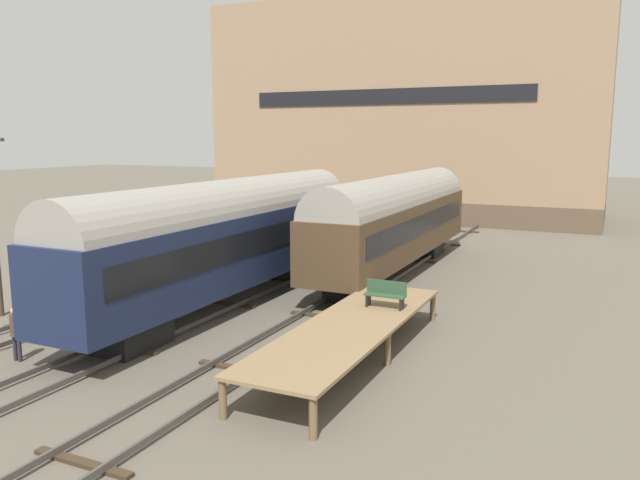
# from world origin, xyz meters

# --- Properties ---
(ground_plane) EXTENTS (200.00, 200.00, 0.00)m
(ground_plane) POSITION_xyz_m (0.00, 0.00, 0.00)
(ground_plane) COLOR #60594C
(track_left) EXTENTS (2.60, 60.00, 0.26)m
(track_left) POSITION_xyz_m (-4.29, 0.00, 0.14)
(track_left) COLOR #4C4742
(track_left) RESTS_ON ground
(track_middle) EXTENTS (2.60, 60.00, 0.26)m
(track_middle) POSITION_xyz_m (0.00, 0.00, 0.14)
(track_middle) COLOR #4C4742
(track_middle) RESTS_ON ground
(track_right) EXTENTS (2.60, 60.00, 0.26)m
(track_right) POSITION_xyz_m (4.29, 0.00, 0.14)
(track_right) COLOR #4C4742
(track_right) RESTS_ON ground
(train_car_navy) EXTENTS (2.88, 18.01, 5.16)m
(train_car_navy) POSITION_xyz_m (0.00, 3.07, 2.95)
(train_car_navy) COLOR black
(train_car_navy) RESTS_ON ground
(train_car_brown) EXTENTS (2.93, 17.12, 4.98)m
(train_car_brown) POSITION_xyz_m (4.29, 11.73, 2.83)
(train_car_brown) COLOR black
(train_car_brown) RESTS_ON ground
(station_platform) EXTENTS (2.76, 10.68, 1.13)m
(station_platform) POSITION_xyz_m (6.99, -0.73, 1.03)
(station_platform) COLOR #8C704C
(station_platform) RESTS_ON ground
(bench) EXTENTS (1.40, 0.40, 0.91)m
(bench) POSITION_xyz_m (7.33, 1.57, 1.62)
(bench) COLOR #2D4C33
(bench) RESTS_ON station_platform
(person_worker) EXTENTS (0.32, 0.32, 1.71)m
(person_worker) POSITION_xyz_m (-2.25, -5.23, 1.03)
(person_worker) COLOR #282833
(person_worker) RESTS_ON ground
(warehouse_building) EXTENTS (32.47, 12.29, 18.07)m
(warehouse_building) POSITION_xyz_m (-2.56, 35.61, 9.03)
(warehouse_building) COLOR brown
(warehouse_building) RESTS_ON ground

